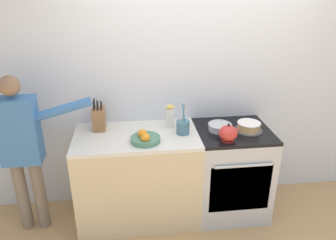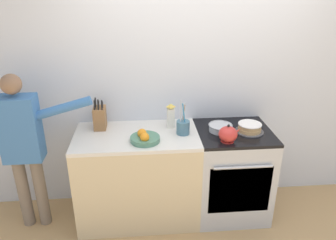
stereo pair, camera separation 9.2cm
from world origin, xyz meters
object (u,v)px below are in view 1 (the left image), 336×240
at_px(knife_block, 99,118).
at_px(utensil_crock, 183,126).
at_px(layer_cake, 249,127).
at_px(stove_range, 230,171).
at_px(mixing_bowl, 220,127).
at_px(fruit_bowl, 145,138).
at_px(milk_carton, 170,116).
at_px(tea_kettle, 228,133).
at_px(person_baker, 22,144).

bearing_deg(knife_block, utensil_crock, -14.09).
xyz_separation_m(layer_cake, knife_block, (-1.41, 0.21, 0.07)).
distance_m(stove_range, mixing_bowl, 0.51).
relative_size(fruit_bowl, milk_carton, 1.09).
relative_size(mixing_bowl, knife_block, 0.74).
distance_m(tea_kettle, fruit_bowl, 0.74).
relative_size(utensil_crock, milk_carton, 1.37).
xyz_separation_m(layer_cake, utensil_crock, (-0.63, 0.02, 0.03)).
height_order(tea_kettle, knife_block, knife_block).
xyz_separation_m(stove_range, mixing_bowl, (-0.14, 0.01, 0.49)).
bearing_deg(stove_range, milk_carton, 166.46).
xyz_separation_m(stove_range, person_baker, (-1.94, -0.04, 0.45)).
bearing_deg(person_baker, milk_carton, -3.25).
xyz_separation_m(tea_kettle, fruit_bowl, (-0.74, 0.06, -0.04)).
height_order(stove_range, person_baker, person_baker).
height_order(stove_range, mixing_bowl, mixing_bowl).
xyz_separation_m(stove_range, milk_carton, (-0.60, 0.14, 0.57)).
height_order(mixing_bowl, fruit_bowl, fruit_bowl).
distance_m(knife_block, person_baker, 0.71).
distance_m(stove_range, knife_block, 1.41).
bearing_deg(tea_kettle, milk_carton, 143.46).
bearing_deg(layer_cake, milk_carton, 166.36).
distance_m(milk_carton, person_baker, 1.36).
bearing_deg(fruit_bowl, layer_cake, 6.50).
bearing_deg(knife_block, milk_carton, -3.01).
xyz_separation_m(mixing_bowl, utensil_crock, (-0.36, -0.03, 0.04)).
distance_m(utensil_crock, milk_carton, 0.19).
distance_m(stove_range, tea_kettle, 0.58).
height_order(knife_block, fruit_bowl, knife_block).
bearing_deg(stove_range, knife_block, 172.00).
bearing_deg(layer_cake, tea_kettle, -145.23).
height_order(stove_range, knife_block, knife_block).
xyz_separation_m(layer_cake, mixing_bowl, (-0.27, 0.04, -0.01)).
distance_m(tea_kettle, utensil_crock, 0.42).
bearing_deg(mixing_bowl, tea_kettle, -85.82).
relative_size(mixing_bowl, utensil_crock, 0.69).
distance_m(mixing_bowl, utensil_crock, 0.36).
bearing_deg(layer_cake, fruit_bowl, -173.50).
distance_m(stove_range, fruit_bowl, 1.00).
bearing_deg(stove_range, person_baker, -178.84).
xyz_separation_m(tea_kettle, person_baker, (-1.82, 0.17, -0.08)).
distance_m(layer_cake, mixing_bowl, 0.27).
distance_m(tea_kettle, milk_carton, 0.60).
bearing_deg(tea_kettle, stove_range, 60.20).
height_order(fruit_bowl, milk_carton, milk_carton).
xyz_separation_m(mixing_bowl, knife_block, (-1.14, 0.17, 0.07)).
distance_m(mixing_bowl, knife_block, 1.16).
distance_m(layer_cake, utensil_crock, 0.63).
xyz_separation_m(utensil_crock, fruit_bowl, (-0.36, -0.13, -0.04)).
bearing_deg(knife_block, stove_range, -8.00).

